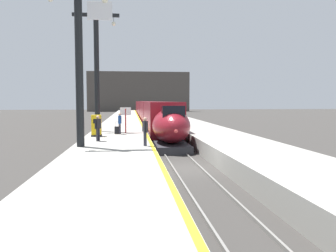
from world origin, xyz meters
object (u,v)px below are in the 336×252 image
Objects in this scene: station_column_near at (80,47)px; passenger_near_edge at (120,122)px; station_column_mid at (97,61)px; passenger_mid_platform at (145,129)px; ticket_machine_yellow at (96,126)px; departure_info_board at (126,115)px; highspeed_train_main at (148,111)px; rolling_suitcase at (117,130)px; passenger_far_waiting at (98,126)px.

station_column_near is 8.79m from passenger_near_edge.
passenger_mid_platform is (3.72, -10.33, -5.10)m from station_column_mid.
departure_info_board is (2.13, 2.39, 0.77)m from ticket_machine_yellow.
station_column_near is at bearing -106.76° from departure_info_board.
highspeed_train_main is 31.03m from departure_info_board.
passenger_mid_platform is 8.30m from departure_info_board.
passenger_mid_platform is 1.72× the size of rolling_suitcase.
highspeed_train_main is 44.02× the size of passenger_mid_platform.
passenger_far_waiting is 0.80× the size of departure_info_board.
ticket_machine_yellow is (0.29, 5.65, -4.94)m from station_column_near.
passenger_far_waiting is (-1.28, -4.55, 0.00)m from passenger_near_edge.
departure_info_board is at bearing 48.32° from ticket_machine_yellow.
station_column_mid is at bearing 139.17° from departure_info_board.
passenger_near_edge is (-3.87, -31.70, 0.06)m from highspeed_train_main.
departure_info_board is (2.48, -2.14, -4.58)m from station_column_mid.
station_column_near is at bearing -92.98° from ticket_machine_yellow.
passenger_near_edge is 7.51m from passenger_mid_platform.
rolling_suitcase is (-0.23, 0.14, -0.69)m from passenger_near_edge.
departure_info_board is at bearing 72.27° from passenger_far_waiting.
passenger_near_edge is 4.72m from passenger_far_waiting.
station_column_mid is (-0.06, 10.18, 0.41)m from station_column_near.
departure_info_board is (-1.24, 8.19, 0.52)m from passenger_mid_platform.
passenger_mid_platform is at bearing -81.36° from departure_info_board.
station_column_mid is 6.40× the size of ticket_machine_yellow.
station_column_mid is at bearing 123.97° from passenger_near_edge.
departure_info_board is (0.68, 0.73, 1.20)m from rolling_suitcase.
highspeed_train_main is at bearing 83.04° from passenger_near_edge.
passenger_near_edge and passenger_far_waiting have the same top height.
station_column_mid reaches higher than passenger_mid_platform.
station_column_mid reaches higher than station_column_near.
highspeed_train_main is 35.09× the size of departure_info_board.
station_column_mid reaches higher than departure_info_board.
station_column_near is 5.49× the size of passenger_mid_platform.
rolling_suitcase is 1.56m from departure_info_board.
passenger_far_waiting is 5.71m from departure_info_board.
passenger_mid_platform is 6.71m from ticket_machine_yellow.
rolling_suitcase is (-1.92, 7.46, -0.69)m from passenger_mid_platform.
station_column_mid reaches higher than highspeed_train_main.
highspeed_train_main is at bearing 81.91° from passenger_far_waiting.
station_column_mid is 6.06× the size of passenger_mid_platform.
station_column_near is at bearing -103.43° from rolling_suitcase.
rolling_suitcase is at bearing 48.85° from ticket_machine_yellow.
highspeed_train_main is at bearing 80.52° from ticket_machine_yellow.
rolling_suitcase is at bearing 147.76° from passenger_near_edge.
station_column_near is 5.41m from passenger_far_waiting.
departure_info_board is at bearing 47.14° from rolling_suitcase.
rolling_suitcase is at bearing -97.40° from highspeed_train_main.
highspeed_train_main is at bearing 82.60° from rolling_suitcase.
passenger_far_waiting is at bearing -98.09° from highspeed_train_main.
station_column_mid is at bearing -101.62° from highspeed_train_main.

